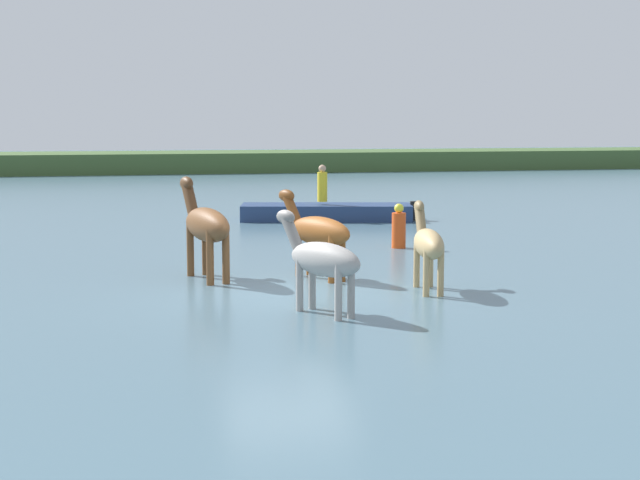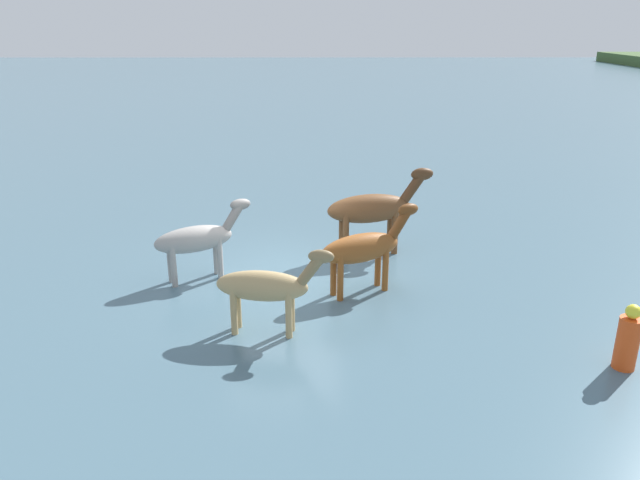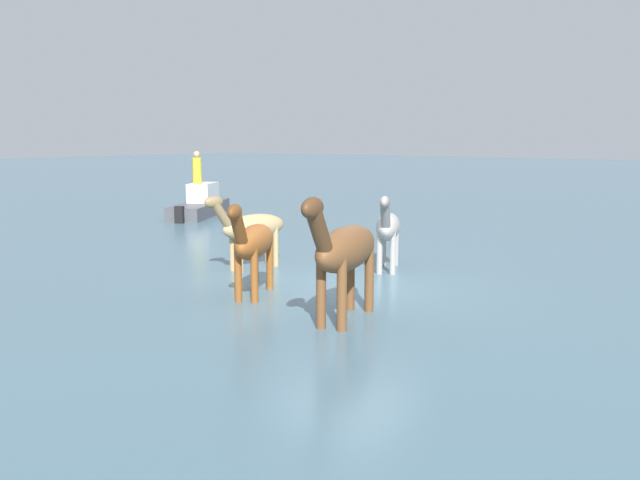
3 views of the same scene
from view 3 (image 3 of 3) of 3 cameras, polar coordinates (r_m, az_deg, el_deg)
name	(u,v)px [view 3 (image 3 of 3)]	position (r m, az deg, el deg)	size (l,w,h in m)	color
ground_plane	(347,286)	(13.11, 2.30, -3.94)	(163.93, 163.93, 0.00)	#476675
horse_gray_outer	(344,250)	(10.47, 2.06, -0.85)	(1.09, 2.65, 2.06)	brown
horse_lead	(388,227)	(14.61, 5.76, 1.07)	(1.31, 2.10, 1.71)	#9E9993
horse_chestnut_trailing	(253,243)	(12.19, -5.68, -0.23)	(1.36, 2.21, 1.79)	brown
horse_rear_stallion	(251,228)	(14.75, -5.82, 1.05)	(0.71, 2.16, 1.67)	tan
boat_launch_far	(200,207)	(25.26, -10.10, 2.74)	(3.05, 4.18, 1.32)	#4C4C51
person_helmsman_aft	(197,169)	(25.16, -10.35, 5.95)	(0.32, 0.32, 1.19)	yellow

